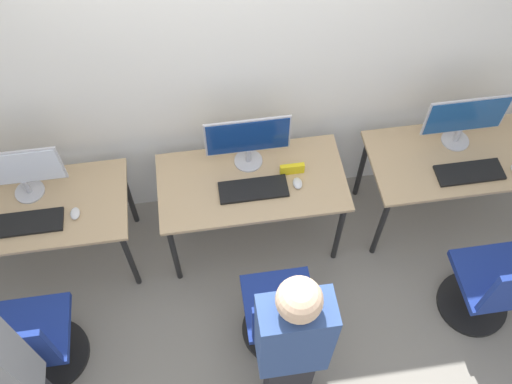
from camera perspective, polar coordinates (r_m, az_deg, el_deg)
The scene contains 19 objects.
ground_plane at distance 4.17m, azimuth 0.25°, elevation -8.02°, with size 20.00×20.00×0.00m, color gray.
wall_back at distance 3.48m, azimuth -1.54°, elevation 13.54°, with size 12.00×0.05×2.80m.
desk_left at distance 3.94m, azimuth -21.42°, elevation -2.12°, with size 1.23×0.62×0.71m.
monitor_left at distance 3.77m, azimuth -22.70°, elevation 1.95°, with size 0.55×0.19×0.41m.
keyboard_left at distance 3.80m, azimuth -21.94°, elevation -2.90°, with size 0.44×0.17×0.02m.
mouse_left at distance 3.73m, azimuth -17.64°, elevation -2.06°, with size 0.06×0.09×0.03m.
office_chair_left at distance 3.81m, azimuth -21.20°, elevation -14.00°, with size 0.48×0.48×0.90m.
person_left at distance 3.22m, azimuth -24.25°, elevation -16.73°, with size 0.36×0.22×1.65m.
desk_center at distance 3.78m, azimuth -0.41°, elevation 0.40°, with size 1.23×0.62×0.71m.
monitor_center at distance 3.63m, azimuth -0.81°, elevation 5.27°, with size 0.55×0.19×0.41m.
keyboard_center at distance 3.66m, azimuth -0.26°, elevation 0.26°, with size 0.44×0.17×0.02m.
mouse_center at distance 3.69m, azimuth 4.17°, elevation 0.88°, with size 0.06×0.09×0.03m.
office_chair_center at distance 3.64m, azimuth 2.46°, elevation -12.33°, with size 0.48×0.48×0.90m.
person_center at distance 3.05m, azimuth 3.59°, elevation -15.32°, with size 0.36×0.21×1.59m.
desk_right at distance 4.14m, azimuth 19.55°, elevation 2.74°, with size 1.23×0.62×0.71m.
monitor_right at distance 3.98m, azimuth 20.16°, elevation 6.89°, with size 0.55×0.19×0.41m.
keyboard_right at distance 4.00m, azimuth 20.57°, elevation 1.84°, with size 0.44×0.17×0.02m.
office_chair_right at distance 4.00m, azimuth 22.53°, elevation -8.99°, with size 0.48×0.48×0.90m.
placard_center at distance 3.73m, azimuth 3.63°, elevation 2.31°, with size 0.16×0.03×0.08m.
Camera 1 is at (-0.28, -1.80, 3.75)m, focal length 40.00 mm.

